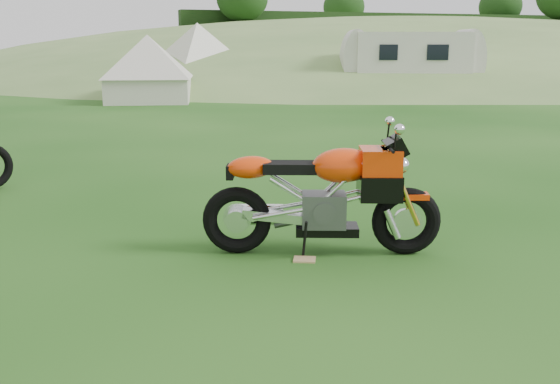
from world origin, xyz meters
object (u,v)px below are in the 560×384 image
object	(u,v)px
plywood_board	(304,259)
tent_mid	(198,58)
caravan	(410,64)
tent_left	(149,67)
sport_motorcycle	(322,188)

from	to	relation	value
plywood_board	tent_mid	distance (m)	22.96
plywood_board	caravan	bearing A→B (deg)	57.54
tent_left	tent_mid	world-z (taller)	tent_mid
sport_motorcycle	tent_left	distance (m)	17.36
plywood_board	tent_mid	size ratio (longest dim) A/B	0.07
plywood_board	tent_mid	world-z (taller)	tent_mid
sport_motorcycle	caravan	xyz separation A→B (m)	(10.41, 16.57, 0.58)
plywood_board	tent_mid	bearing A→B (deg)	81.53
sport_motorcycle	caravan	bearing A→B (deg)	77.17
sport_motorcycle	plywood_board	xyz separation A→B (m)	(-0.24, -0.16, -0.67)
plywood_board	caravan	distance (m)	19.87
sport_motorcycle	tent_mid	size ratio (longest dim) A/B	0.70
tent_mid	caravan	bearing A→B (deg)	-58.97
caravan	sport_motorcycle	bearing A→B (deg)	-103.00
caravan	tent_left	bearing A→B (deg)	-165.31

